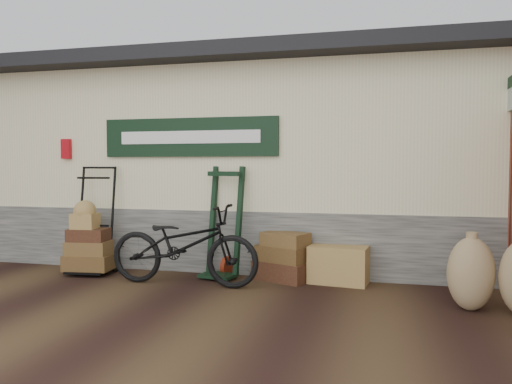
% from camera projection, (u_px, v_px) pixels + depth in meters
% --- Properties ---
extents(ground, '(80.00, 80.00, 0.00)m').
position_uv_depth(ground, '(184.00, 290.00, 6.21)').
color(ground, black).
rests_on(ground, ground).
extents(station_building, '(14.40, 4.10, 3.20)m').
position_uv_depth(station_building, '(242.00, 162.00, 8.78)').
color(station_building, '#4C4C47').
rests_on(station_building, ground).
extents(porter_trolley, '(0.84, 0.67, 1.56)m').
position_uv_depth(porter_trolley, '(94.00, 218.00, 7.21)').
color(porter_trolley, black).
rests_on(porter_trolley, ground).
extents(green_barrow, '(0.64, 0.58, 1.53)m').
position_uv_depth(green_barrow, '(224.00, 222.00, 6.88)').
color(green_barrow, black).
rests_on(green_barrow, ground).
extents(suitcase_stack, '(0.86, 0.72, 0.66)m').
position_uv_depth(suitcase_stack, '(283.00, 256.00, 6.73)').
color(suitcase_stack, '#3A1A12').
rests_on(suitcase_stack, ground).
extents(wicker_hamper, '(0.81, 0.58, 0.49)m').
position_uv_depth(wicker_hamper, '(339.00, 264.00, 6.58)').
color(wicker_hamper, olive).
rests_on(wicker_hamper, ground).
extents(bicycle, '(0.71, 2.01, 1.16)m').
position_uv_depth(bicycle, '(184.00, 240.00, 6.42)').
color(bicycle, black).
rests_on(bicycle, ground).
extents(burlap_sack_left, '(0.55, 0.48, 0.79)m').
position_uv_depth(burlap_sack_left, '(471.00, 274.00, 5.30)').
color(burlap_sack_left, '#866648').
rests_on(burlap_sack_left, ground).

